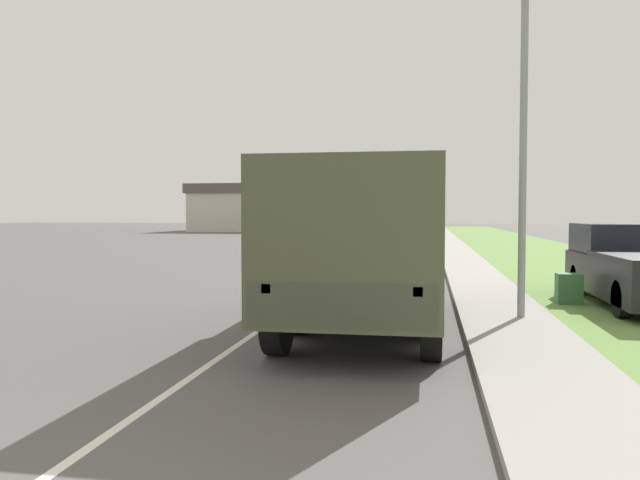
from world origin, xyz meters
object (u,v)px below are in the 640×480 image
(car_second_ahead, at_px, (408,236))
(lamp_post, at_px, (512,105))
(car_third_ahead, at_px, (414,229))
(military_truck, at_px, (368,240))
(car_nearest_ahead, at_px, (306,246))
(pickup_truck, at_px, (633,267))

(car_second_ahead, height_order, lamp_post, lamp_post)
(car_third_ahead, bearing_deg, military_truck, -89.85)
(lamp_post, bearing_deg, car_nearest_ahead, 115.92)
(car_nearest_ahead, bearing_deg, pickup_truck, -47.73)
(car_third_ahead, xyz_separation_m, lamp_post, (2.74, -43.28, 3.44))
(car_second_ahead, distance_m, car_third_ahead, 13.75)
(car_nearest_ahead, distance_m, lamp_post, 15.69)
(car_second_ahead, height_order, car_third_ahead, car_third_ahead)
(pickup_truck, relative_size, lamp_post, 0.84)
(military_truck, height_order, car_second_ahead, military_truck)
(car_third_ahead, bearing_deg, car_second_ahead, -90.61)
(military_truck, distance_m, car_second_ahead, 30.68)
(car_nearest_ahead, relative_size, pickup_truck, 0.83)
(car_second_ahead, xyz_separation_m, car_third_ahead, (0.15, 13.75, 0.08))
(lamp_post, bearing_deg, pickup_truck, 43.73)
(military_truck, height_order, car_third_ahead, military_truck)
(car_nearest_ahead, height_order, car_second_ahead, car_nearest_ahead)
(pickup_truck, bearing_deg, military_truck, -144.35)
(car_nearest_ahead, bearing_deg, military_truck, -74.72)
(car_nearest_ahead, relative_size, car_third_ahead, 0.99)
(military_truck, xyz_separation_m, car_nearest_ahead, (-4.07, 14.90, -0.94))
(car_nearest_ahead, xyz_separation_m, car_third_ahead, (3.96, 29.51, 0.03))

